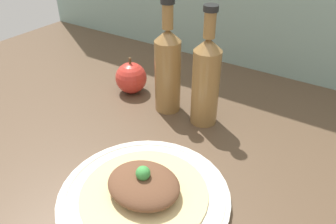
# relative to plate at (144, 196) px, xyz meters

# --- Properties ---
(ground_plane) EXTENTS (1.80, 1.10, 0.04)m
(ground_plane) POSITION_rel_plate_xyz_m (0.01, 0.07, -0.03)
(ground_plane) COLOR brown
(plate) EXTENTS (0.29, 0.29, 0.02)m
(plate) POSITION_rel_plate_xyz_m (0.00, 0.00, 0.00)
(plate) COLOR silver
(plate) RESTS_ON ground_plane
(plated_food) EXTENTS (0.22, 0.22, 0.06)m
(plated_food) POSITION_rel_plate_xyz_m (-0.00, -0.00, 0.02)
(plated_food) COLOR #D6BC7F
(plated_food) RESTS_ON plate
(cider_bottle_left) EXTENTS (0.06, 0.06, 0.27)m
(cider_bottle_left) POSITION_rel_plate_xyz_m (-0.13, 0.27, 0.10)
(cider_bottle_left) COLOR olive
(cider_bottle_left) RESTS_ON ground_plane
(cider_bottle_right) EXTENTS (0.06, 0.06, 0.27)m
(cider_bottle_right) POSITION_rel_plate_xyz_m (-0.03, 0.27, 0.10)
(cider_bottle_right) COLOR olive
(cider_bottle_right) RESTS_ON ground_plane
(apple) EXTENTS (0.08, 0.08, 0.10)m
(apple) POSITION_rel_plate_xyz_m (-0.25, 0.29, 0.03)
(apple) COLOR red
(apple) RESTS_ON ground_plane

